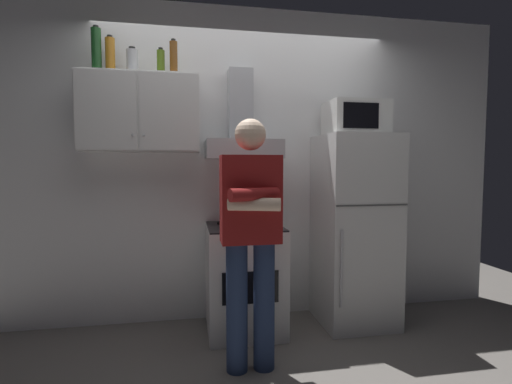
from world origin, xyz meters
The scene contains 14 objects.
ground_plane centered at (0.00, 0.00, 0.00)m, with size 7.00×7.00×0.00m, color slate.
back_wall_tiled centered at (0.00, 0.60, 1.35)m, with size 4.80×0.10×2.70m, color white.
upper_cabinet centered at (-0.85, 0.37, 1.75)m, with size 0.90×0.37×0.60m.
stove_oven centered at (-0.05, 0.25, 0.43)m, with size 0.60×0.62×0.87m.
range_hood centered at (-0.05, 0.38, 1.60)m, with size 0.60×0.44×0.75m.
refrigerator centered at (0.90, 0.25, 0.80)m, with size 0.60×0.62×1.60m.
microwave centered at (0.90, 0.27, 1.74)m, with size 0.48×0.37×0.28m.
person_standing centered at (-0.10, -0.36, 0.90)m, with size 0.38×0.33×1.64m.
cooking_pot centered at (0.08, 0.13, 0.92)m, with size 0.27×0.17×0.10m.
bottle_liquor_amber centered at (-1.07, 0.38, 2.19)m, with size 0.07×0.07×0.29m.
bottle_olive_oil centered at (-0.69, 0.40, 2.15)m, with size 0.06×0.06×0.22m.
bottle_canister_steel centered at (-0.91, 0.37, 2.15)m, with size 0.09×0.09×0.21m.
bottle_wine_green centered at (-1.16, 0.36, 2.22)m, with size 0.07×0.07×0.35m.
bottle_beer_brown centered at (-0.59, 0.35, 2.18)m, with size 0.06×0.06×0.28m.
Camera 1 is at (-0.49, -2.71, 1.34)m, focal length 26.34 mm.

